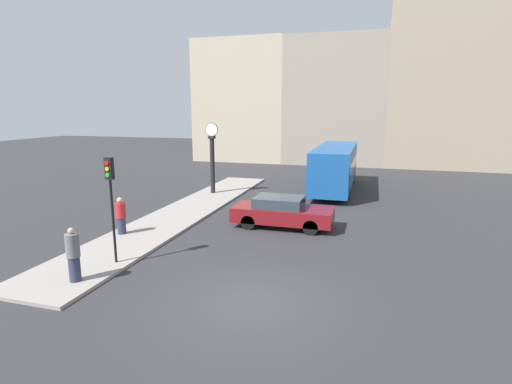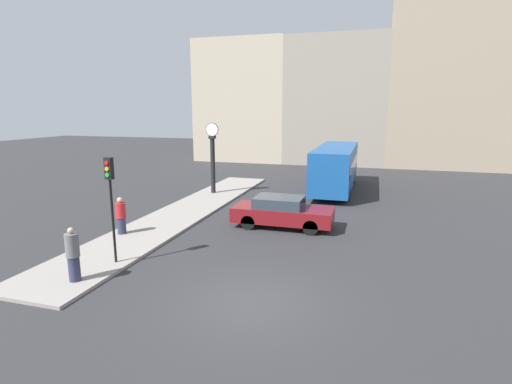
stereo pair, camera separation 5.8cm
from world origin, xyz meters
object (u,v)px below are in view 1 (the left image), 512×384
(traffic_light_near, at_px, (111,188))
(pedestrian_grey_jacket, at_px, (73,255))
(sedan_car, at_px, (282,212))
(pedestrian_red_top, at_px, (121,216))
(street_clock, at_px, (212,158))
(bus_distant, at_px, (335,166))

(traffic_light_near, relative_size, pedestrian_grey_jacket, 2.13)
(sedan_car, xyz_separation_m, pedestrian_red_top, (-6.49, -3.37, 0.17))
(sedan_car, distance_m, street_clock, 8.65)
(sedan_car, bearing_deg, pedestrian_grey_jacket, -121.46)
(bus_distant, relative_size, pedestrian_grey_jacket, 5.30)
(bus_distant, distance_m, pedestrian_grey_jacket, 18.84)
(bus_distant, distance_m, pedestrian_red_top, 15.26)
(pedestrian_red_top, distance_m, pedestrian_grey_jacket, 4.96)
(street_clock, bearing_deg, sedan_car, -44.89)
(pedestrian_grey_jacket, bearing_deg, street_clock, 94.35)
(sedan_car, xyz_separation_m, traffic_light_near, (-4.68, -6.34, 2.08))
(pedestrian_red_top, height_order, pedestrian_grey_jacket, pedestrian_grey_jacket)
(sedan_car, relative_size, traffic_light_near, 1.24)
(bus_distant, bearing_deg, traffic_light_near, -111.31)
(street_clock, height_order, pedestrian_red_top, street_clock)
(street_clock, bearing_deg, pedestrian_red_top, -92.88)
(traffic_light_near, xyz_separation_m, street_clock, (-1.34, 12.33, -0.43))
(sedan_car, bearing_deg, bus_distant, 80.88)
(pedestrian_red_top, relative_size, pedestrian_grey_jacket, 0.92)
(bus_distant, height_order, pedestrian_red_top, bus_distant)
(traffic_light_near, height_order, street_clock, street_clock)
(traffic_light_near, bearing_deg, sedan_car, 53.58)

